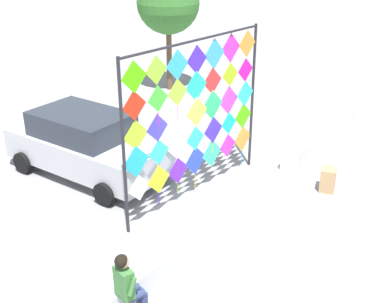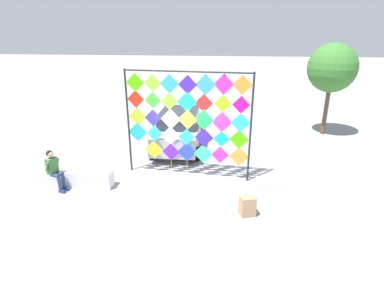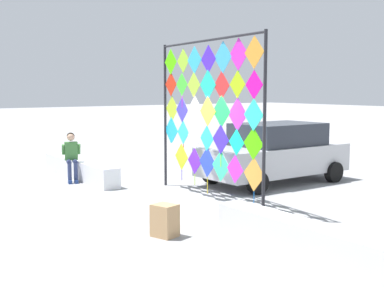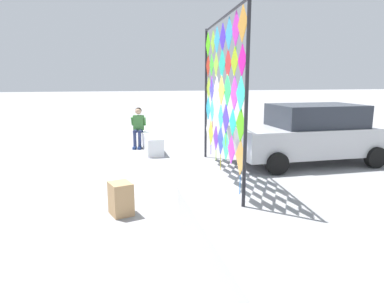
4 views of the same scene
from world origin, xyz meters
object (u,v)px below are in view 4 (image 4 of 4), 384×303
(kite_display_rack, at_px, (221,87))
(parked_car, at_px, (311,134))
(seated_vendor, at_px, (138,125))
(cardboard_box_large, at_px, (121,199))

(kite_display_rack, xyz_separation_m, parked_car, (-0.76, 2.95, -1.35))
(seated_vendor, relative_size, cardboard_box_large, 2.37)
(seated_vendor, distance_m, parked_car, 5.77)
(seated_vendor, xyz_separation_m, cardboard_box_large, (6.27, -0.82, -0.52))
(parked_car, bearing_deg, seated_vendor, -126.63)
(cardboard_box_large, bearing_deg, parked_car, 117.42)
(seated_vendor, xyz_separation_m, parked_car, (3.44, 4.63, 0.04))
(cardboard_box_large, bearing_deg, kite_display_rack, 129.50)
(cardboard_box_large, bearing_deg, seated_vendor, 172.53)
(seated_vendor, height_order, cardboard_box_large, seated_vendor)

